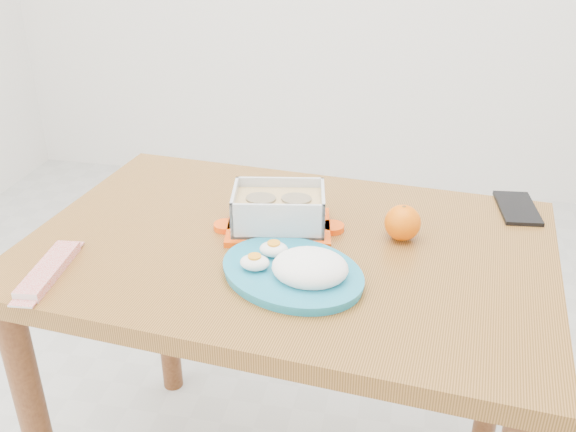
% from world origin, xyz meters
% --- Properties ---
extents(dining_table, '(1.11, 0.80, 0.75)m').
position_xyz_m(dining_table, '(0.05, -0.21, 0.63)').
color(dining_table, '#99622B').
rests_on(dining_table, ground).
extents(food_container, '(0.24, 0.20, 0.09)m').
position_xyz_m(food_container, '(0.02, -0.16, 0.79)').
color(food_container, '#FF4A07').
rests_on(food_container, dining_table).
extents(orange_fruit, '(0.07, 0.07, 0.07)m').
position_xyz_m(orange_fruit, '(0.27, -0.15, 0.79)').
color(orange_fruit, '#E06104').
rests_on(orange_fruit, dining_table).
extents(rice_plate, '(0.38, 0.38, 0.08)m').
position_xyz_m(rice_plate, '(0.09, -0.34, 0.77)').
color(rice_plate, teal).
rests_on(rice_plate, dining_table).
extents(candy_bar, '(0.06, 0.19, 0.02)m').
position_xyz_m(candy_bar, '(-0.37, -0.41, 0.76)').
color(candy_bar, red).
rests_on(candy_bar, dining_table).
extents(smartphone, '(0.09, 0.17, 0.01)m').
position_xyz_m(smartphone, '(0.52, 0.04, 0.75)').
color(smartphone, black).
rests_on(smartphone, dining_table).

